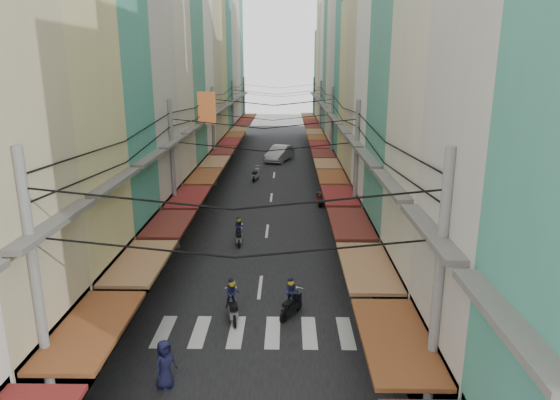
# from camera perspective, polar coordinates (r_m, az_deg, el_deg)

# --- Properties ---
(ground) EXTENTS (160.00, 160.00, 0.00)m
(ground) POSITION_cam_1_polar(r_m,az_deg,el_deg) (25.20, -2.04, -8.02)
(ground) COLOR slate
(ground) RESTS_ON ground
(road) EXTENTS (10.00, 80.00, 0.02)m
(road) POSITION_cam_1_polar(r_m,az_deg,el_deg) (44.26, -0.76, 2.29)
(road) COLOR black
(road) RESTS_ON ground
(sidewalk_left) EXTENTS (3.00, 80.00, 0.06)m
(sidewalk_left) POSITION_cam_1_polar(r_m,az_deg,el_deg) (44.91, -9.08, 2.32)
(sidewalk_left) COLOR slate
(sidewalk_left) RESTS_ON ground
(sidewalk_right) EXTENTS (3.00, 80.00, 0.06)m
(sidewalk_right) POSITION_cam_1_polar(r_m,az_deg,el_deg) (44.55, 7.64, 2.27)
(sidewalk_right) COLOR slate
(sidewalk_right) RESTS_ON ground
(crosswalk) EXTENTS (7.55, 2.40, 0.01)m
(crosswalk) POSITION_cam_1_polar(r_m,az_deg,el_deg) (19.83, -2.93, -14.83)
(crosswalk) COLOR silver
(crosswalk) RESTS_ON ground
(building_row_left) EXTENTS (7.80, 67.67, 23.70)m
(building_row_left) POSITION_cam_1_polar(r_m,az_deg,el_deg) (40.71, -12.55, 14.68)
(building_row_left) COLOR silver
(building_row_left) RESTS_ON ground
(building_row_right) EXTENTS (7.80, 68.98, 22.59)m
(building_row_right) POSITION_cam_1_polar(r_m,az_deg,el_deg) (40.11, 10.79, 14.24)
(building_row_right) COLOR teal
(building_row_right) RESTS_ON ground
(utility_poles) EXTENTS (10.20, 66.13, 8.20)m
(utility_poles) POSITION_cam_1_polar(r_m,az_deg,el_deg) (38.29, -1.00, 10.23)
(utility_poles) COLOR gray
(utility_poles) RESTS_ON ground
(white_car) EXTENTS (6.17, 4.02, 2.03)m
(white_car) POSITION_cam_1_polar(r_m,az_deg,el_deg) (53.12, -0.04, 4.48)
(white_car) COLOR silver
(white_car) RESTS_ON ground
(bicycle) EXTENTS (1.49, 0.69, 0.99)m
(bicycle) POSITION_cam_1_polar(r_m,az_deg,el_deg) (27.63, 12.43, -6.23)
(bicycle) COLOR black
(bicycle) RESTS_ON ground
(moving_scooters) EXTENTS (5.47, 26.62, 1.75)m
(moving_scooters) POSITION_cam_1_polar(r_m,az_deg,el_deg) (28.09, -1.77, -4.39)
(moving_scooters) COLOR black
(moving_scooters) RESTS_ON ground
(parked_scooters) EXTENTS (12.77, 12.62, 0.98)m
(parked_scooters) POSITION_cam_1_polar(r_m,az_deg,el_deg) (22.48, 9.73, -10.00)
(parked_scooters) COLOR black
(parked_scooters) RESTS_ON ground
(pedestrians) EXTENTS (11.37, 20.19, 2.23)m
(pedestrians) POSITION_cam_1_polar(r_m,az_deg,el_deg) (26.35, -10.79, -4.76)
(pedestrians) COLOR #261E29
(pedestrians) RESTS_ON ground
(market_umbrella) EXTENTS (2.37, 2.37, 2.50)m
(market_umbrella) POSITION_cam_1_polar(r_m,az_deg,el_deg) (23.94, 15.20, -4.20)
(market_umbrella) COLOR #B2B2B7
(market_umbrella) RESTS_ON ground
(traffic_sign) EXTENTS (0.10, 0.63, 2.89)m
(traffic_sign) POSITION_cam_1_polar(r_m,az_deg,el_deg) (25.63, 9.15, -2.78)
(traffic_sign) COLOR gray
(traffic_sign) RESTS_ON ground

